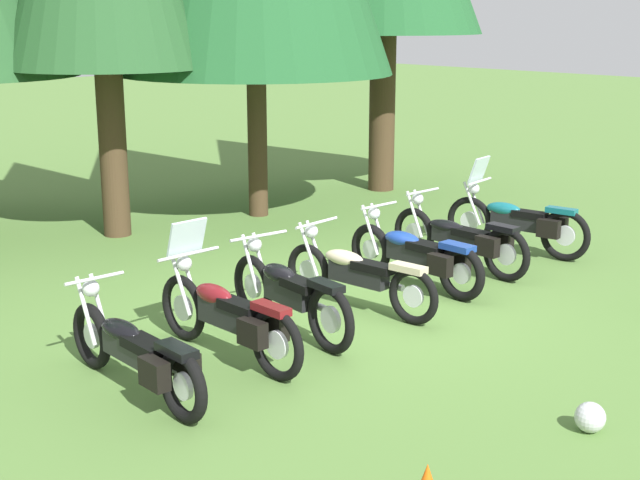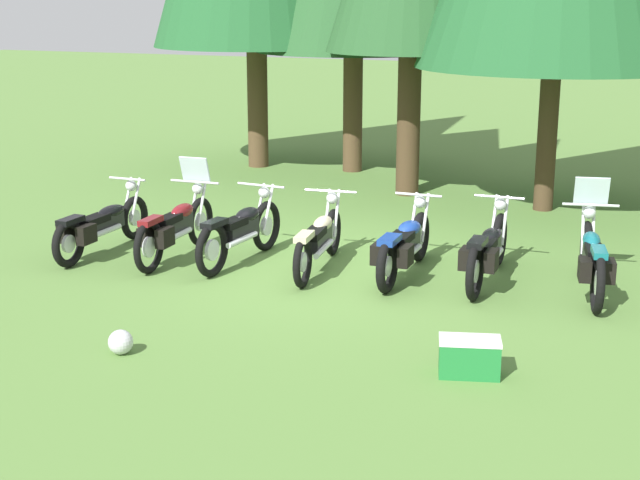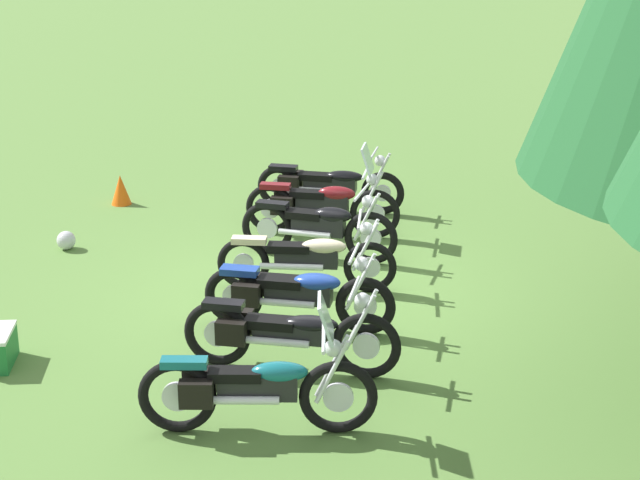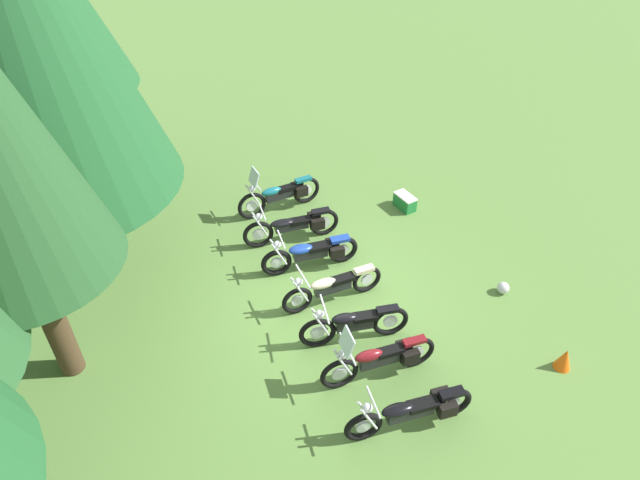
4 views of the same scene
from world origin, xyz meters
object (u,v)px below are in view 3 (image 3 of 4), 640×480
at_px(motorcycle_0, 327,184).
at_px(motorcycle_4, 295,293).
at_px(motorcycle_5, 286,333).
at_px(dropped_helmet, 66,240).
at_px(motorcycle_6, 255,387).
at_px(motorcycle_1, 321,204).
at_px(traffic_cone, 121,190).
at_px(motorcycle_3, 308,258).
at_px(motorcycle_2, 320,226).

relative_size(motorcycle_0, motorcycle_4, 1.02).
distance_m(motorcycle_5, dropped_helmet, 4.98).
bearing_deg(motorcycle_6, motorcycle_1, 84.23).
height_order(motorcycle_0, traffic_cone, motorcycle_0).
relative_size(motorcycle_3, motorcycle_6, 1.01).
xyz_separation_m(motorcycle_4, motorcycle_6, (2.41, 0.19, 0.03)).
relative_size(motorcycle_2, motorcycle_6, 0.98).
distance_m(motorcycle_1, motorcycle_2, 0.98).
bearing_deg(motorcycle_0, motorcycle_1, -83.12).
height_order(motorcycle_2, motorcycle_4, motorcycle_2).
bearing_deg(dropped_helmet, motorcycle_6, 42.53).
bearing_deg(motorcycle_2, motorcycle_0, 103.02).
bearing_deg(motorcycle_1, traffic_cone, 164.39).
relative_size(motorcycle_3, dropped_helmet, 8.56).
xyz_separation_m(motorcycle_5, dropped_helmet, (-3.01, -3.95, -0.32)).
xyz_separation_m(motorcycle_0, motorcycle_3, (3.26, 0.45, 0.01)).
height_order(motorcycle_1, motorcycle_2, motorcycle_1).
bearing_deg(motorcycle_4, motorcycle_3, 94.42).
distance_m(motorcycle_2, traffic_cone, 4.02).
relative_size(motorcycle_4, motorcycle_6, 1.01).
relative_size(motorcycle_0, dropped_helmet, 8.74).
bearing_deg(motorcycle_5, traffic_cone, 126.44).
distance_m(motorcycle_4, dropped_helmet, 4.26).
xyz_separation_m(motorcycle_2, motorcycle_4, (2.32, 0.22, -0.02)).
relative_size(motorcycle_2, motorcycle_4, 0.98).
bearing_deg(motorcycle_3, dropped_helmet, 160.85).
distance_m(motorcycle_2, dropped_helmet, 3.61).
height_order(motorcycle_4, dropped_helmet, motorcycle_4).
xyz_separation_m(motorcycle_0, motorcycle_4, (4.44, 0.56, 0.02)).
xyz_separation_m(motorcycle_1, motorcycle_4, (3.28, 0.41, -0.03)).
bearing_deg(motorcycle_3, motorcycle_0, 90.14).
bearing_deg(dropped_helmet, motorcycle_1, 111.86).
xyz_separation_m(motorcycle_4, dropped_helmet, (-1.92, -3.79, -0.31)).
bearing_deg(motorcycle_2, motorcycle_6, -81.37).
bearing_deg(motorcycle_4, motorcycle_0, 95.96).
height_order(motorcycle_3, motorcycle_5, motorcycle_5).
xyz_separation_m(motorcycle_1, motorcycle_3, (2.10, 0.30, -0.04)).
relative_size(motorcycle_3, traffic_cone, 4.76).
bearing_deg(motorcycle_5, motorcycle_0, 96.05).
relative_size(motorcycle_2, dropped_helmet, 8.33).
relative_size(motorcycle_0, traffic_cone, 4.86).
xyz_separation_m(motorcycle_3, motorcycle_4, (1.18, 0.12, 0.01)).
height_order(motorcycle_5, traffic_cone, motorcycle_5).
bearing_deg(motorcycle_3, motorcycle_4, -91.94).
relative_size(motorcycle_3, motorcycle_5, 0.96).
bearing_deg(dropped_helmet, motorcycle_4, 63.08).
relative_size(motorcycle_1, motorcycle_6, 1.01).
bearing_deg(dropped_helmet, motorcycle_0, 127.89).
bearing_deg(motorcycle_3, motorcycle_2, 87.37).
distance_m(motorcycle_1, dropped_helmet, 3.66).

